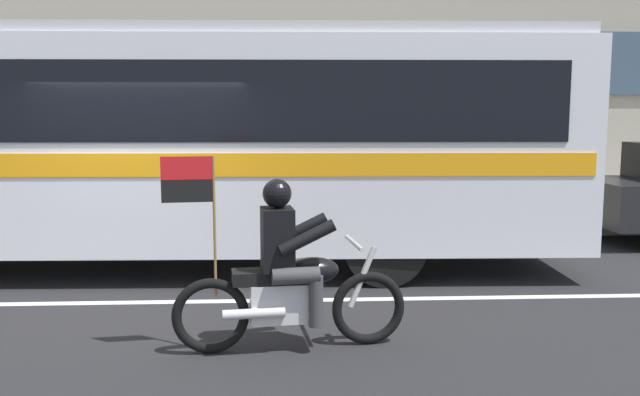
% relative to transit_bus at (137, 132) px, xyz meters
% --- Properties ---
extents(ground_plane, '(60.00, 60.00, 0.00)m').
position_rel_transit_bus_xyz_m(ground_plane, '(0.27, -1.19, -1.88)').
color(ground_plane, black).
extents(sidewalk_curb, '(28.00, 3.80, 0.15)m').
position_rel_transit_bus_xyz_m(sidewalk_curb, '(0.27, 3.91, -1.81)').
color(sidewalk_curb, '#A39E93').
rests_on(sidewalk_curb, ground_plane).
extents(lane_center_stripe, '(26.60, 0.14, 0.01)m').
position_rel_transit_bus_xyz_m(lane_center_stripe, '(0.27, -1.79, -1.88)').
color(lane_center_stripe, silver).
rests_on(lane_center_stripe, ground_plane).
extents(office_building_facade, '(28.00, 0.89, 9.26)m').
position_rel_transit_bus_xyz_m(office_building_facade, '(0.27, 6.19, 2.75)').
color(office_building_facade, gray).
rests_on(office_building_facade, ground_plane).
extents(transit_bus, '(11.89, 2.89, 3.22)m').
position_rel_transit_bus_xyz_m(transit_bus, '(0.00, 0.00, 0.00)').
color(transit_bus, silver).
rests_on(transit_bus, ground_plane).
extents(motorcycle_with_rider, '(2.19, 0.67, 1.78)m').
position_rel_transit_bus_xyz_m(motorcycle_with_rider, '(2.05, -3.37, -1.22)').
color(motorcycle_with_rider, black).
rests_on(motorcycle_with_rider, ground_plane).
extents(fire_hydrant, '(0.22, 0.30, 0.75)m').
position_rel_transit_bus_xyz_m(fire_hydrant, '(2.01, 2.96, -1.37)').
color(fire_hydrant, '#4C8C3F').
rests_on(fire_hydrant, sidewalk_curb).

